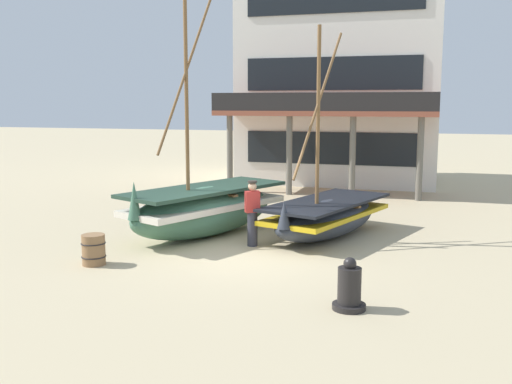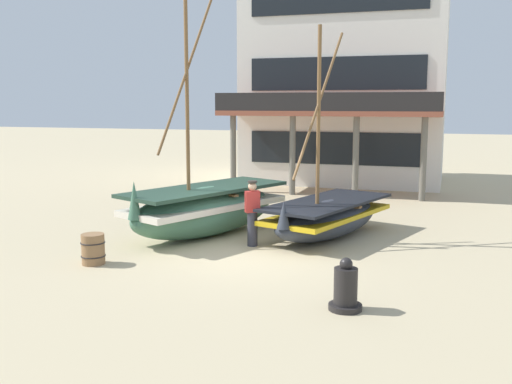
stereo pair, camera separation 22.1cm
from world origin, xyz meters
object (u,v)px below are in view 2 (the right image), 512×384
Objects in this scene: wooden_barrel at (93,249)px; harbor_building_main at (347,77)px; fisherman_by_hull at (252,214)px; fishing_boat_centre_large at (327,216)px; fishing_boat_near_left at (205,209)px; capstan_winch at (346,289)px.

harbor_building_main is at bearing 79.74° from wooden_barrel.
fisherman_by_hull reaches higher than wooden_barrel.
fishing_boat_centre_large is 6.28m from wooden_barrel.
fishing_boat_near_left is 0.68× the size of harbor_building_main.
fishing_boat_near_left is 3.34m from fishing_boat_centre_large.
fishing_boat_near_left is 6.90× the size of capstan_winch.
fishing_boat_near_left is 13.61m from harbor_building_main.
capstan_winch is at bearing -52.29° from fisherman_by_hull.
fishing_boat_near_left reaches higher than wooden_barrel.
capstan_winch is at bearing -45.12° from fishing_boat_near_left.
wooden_barrel is 17.22m from harbor_building_main.
fishing_boat_centre_large is 2.30m from fisherman_by_hull.
capstan_winch is 18.36m from harbor_building_main.
fishing_boat_near_left is 9.36× the size of wooden_barrel.
wooden_barrel is at bearing -110.22° from fishing_boat_near_left.
fisherman_by_hull is at bearing -24.45° from fishing_boat_near_left.
harbor_building_main reaches higher than capstan_winch.
fishing_boat_centre_large reaches higher than capstan_winch.
capstan_winch is (4.66, -4.68, -0.37)m from fishing_boat_near_left.
harbor_building_main reaches higher than wooden_barrel.
harbor_building_main reaches higher than fishing_boat_centre_large.
fisherman_by_hull is at bearing 43.67° from wooden_barrel.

